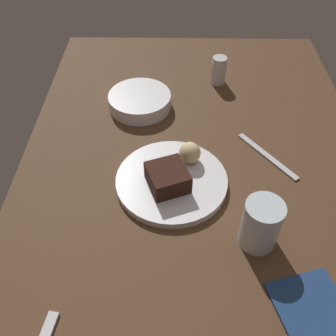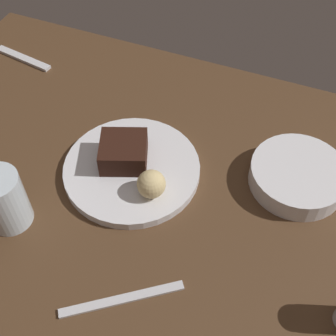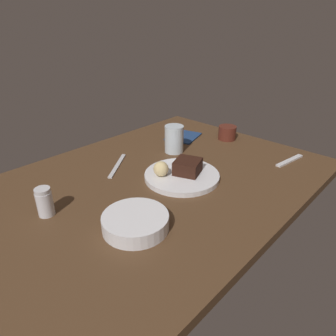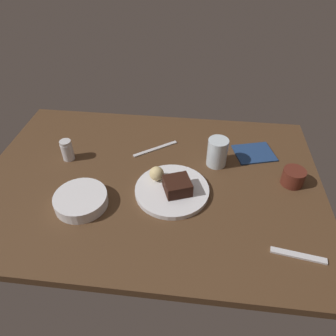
{
  "view_description": "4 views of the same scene",
  "coord_description": "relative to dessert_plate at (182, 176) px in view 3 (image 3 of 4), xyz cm",
  "views": [
    {
      "loc": [
        65.23,
        -5.81,
        66.93
      ],
      "look_at": [
        7.96,
        -6.65,
        7.62
      ],
      "focal_mm": 40.55,
      "sensor_mm": 36.0,
      "label": 1
    },
    {
      "loc": [
        -17.61,
        40.55,
        68.74
      ],
      "look_at": [
        1.23,
        -5.87,
        7.45
      ],
      "focal_mm": 48.82,
      "sensor_mm": 36.0,
      "label": 2
    },
    {
      "loc": [
        -60.49,
        -63.88,
        51.95
      ],
      "look_at": [
        2.3,
        -5.17,
        8.79
      ],
      "focal_mm": 32.67,
      "sensor_mm": 36.0,
      "label": 3
    },
    {
      "loc": [
        15.61,
        -79.69,
        77.54
      ],
      "look_at": [
        6.32,
        0.14,
        8.42
      ],
      "focal_mm": 33.14,
      "sensor_mm": 36.0,
      "label": 4
    }
  ],
  "objects": [
    {
      "name": "dining_table",
      "position": [
        -8.37,
        5.83,
        -2.35
      ],
      "size": [
        120.0,
        84.0,
        3.0
      ],
      "primitive_type": "cube",
      "color": "#4C331E",
      "rests_on": "ground"
    },
    {
      "name": "dessert_plate",
      "position": [
        0.0,
        0.0,
        0.0
      ],
      "size": [
        24.96,
        24.96,
        1.7
      ],
      "primitive_type": "cylinder",
      "color": "silver",
      "rests_on": "dining_table"
    },
    {
      "name": "chocolate_cake_slice",
      "position": [
        1.84,
        -0.86,
        3.13
      ],
      "size": [
        10.67,
        10.52,
        4.56
      ],
      "primitive_type": "cube",
      "rotation": [
        0.0,
        0.0,
        0.37
      ],
      "color": "black",
      "rests_on": "dessert_plate"
    },
    {
      "name": "bread_roll",
      "position": [
        -5.75,
        4.08,
        3.34
      ],
      "size": [
        4.99,
        4.99,
        4.99
      ],
      "primitive_type": "sphere",
      "color": "#DBC184",
      "rests_on": "dessert_plate"
    },
    {
      "name": "salt_shaker",
      "position": [
        -40.97,
        13.44,
        3.16
      ],
      "size": [
        4.39,
        4.39,
        8.13
      ],
      "color": "silver",
      "rests_on": "dining_table"
    },
    {
      "name": "water_glass",
      "position": [
        14.76,
        16.87,
        4.5
      ],
      "size": [
        7.4,
        7.4,
        10.7
      ],
      "primitive_type": "cylinder",
      "color": "silver",
      "rests_on": "dining_table"
    },
    {
      "name": "side_bowl",
      "position": [
        -28.45,
        -8.96,
        1.12
      ],
      "size": [
        17.06,
        17.06,
        3.94
      ],
      "primitive_type": "cylinder",
      "color": "silver",
      "rests_on": "dining_table"
    },
    {
      "name": "coffee_cup",
      "position": [
        40.88,
        9.14,
        2.07
      ],
      "size": [
        7.63,
        7.63,
        5.84
      ],
      "primitive_type": "cylinder",
      "color": "#562319",
      "rests_on": "dining_table"
    },
    {
      "name": "dessert_spoon",
      "position": [
        37.4,
        -20.89,
        -0.5
      ],
      "size": [
        15.1,
        4.05,
        0.7
      ],
      "primitive_type": "cube",
      "rotation": [
        0.0,
        0.0,
        6.13
      ],
      "color": "silver",
      "rests_on": "dining_table"
    },
    {
      "name": "butter_knife",
      "position": [
        -9.03,
        22.97,
        -0.6
      ],
      "size": [
        16.17,
        12.33,
        0.5
      ],
      "primitive_type": "cube",
      "rotation": [
        0.0,
        0.0,
        0.63
      ],
      "color": "silver",
      "rests_on": "dining_table"
    },
    {
      "name": "folded_napkin",
      "position": [
        29.59,
        24.62,
        -0.55
      ],
      "size": [
        17.38,
        15.65,
        0.6
      ],
      "primitive_type": "cube",
      "rotation": [
        0.0,
        0.0,
        0.28
      ],
      "color": "navy",
      "rests_on": "dining_table"
    }
  ]
}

